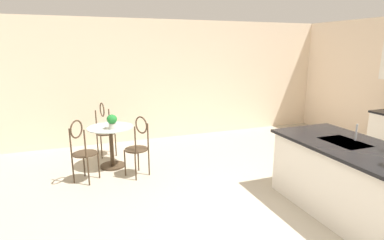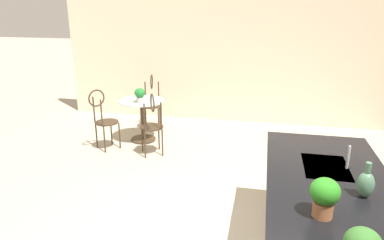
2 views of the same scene
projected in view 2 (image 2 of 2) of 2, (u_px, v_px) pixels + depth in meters
wall_left_window at (254, 56)px, 7.04m from camera, size 0.12×7.80×2.70m
bistro_table at (142, 116)px, 6.29m from camera, size 0.80×0.80×0.74m
chair_near_window at (152, 121)px, 5.63m from camera, size 0.52×0.51×1.04m
chair_by_island at (103, 116)px, 5.87m from camera, size 0.53×0.53×1.04m
chair_toward_desk at (152, 99)px, 6.91m from camera, size 0.51×0.45×1.04m
sink_faucet at (348, 157)px, 3.21m from camera, size 0.02×0.02×0.22m
potted_plant_on_table at (140, 94)px, 6.02m from camera, size 0.18×0.18×0.25m
potted_plant_counter_near at (325, 195)px, 2.46m from camera, size 0.21×0.21×0.29m
vase_on_counter at (366, 184)px, 2.74m from camera, size 0.13×0.13×0.29m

